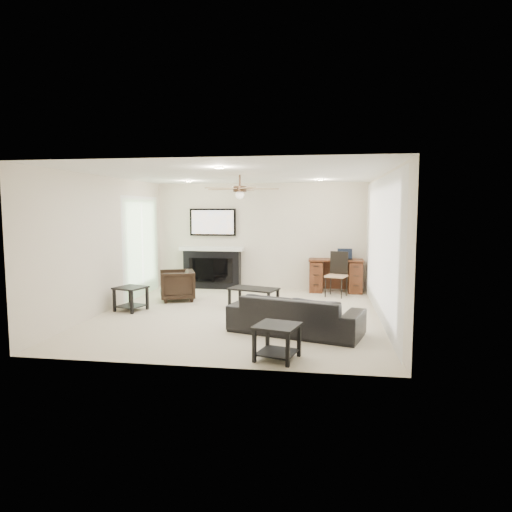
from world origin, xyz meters
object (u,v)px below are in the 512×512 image
object	(u,v)px
sofa	(295,314)
armchair	(177,285)
fireplace_unit	(212,249)
desk	(336,276)
coffee_table	(254,298)

from	to	relation	value
sofa	armchair	xyz separation A→B (m)	(-2.60, 2.15, 0.02)
armchair	fireplace_unit	xyz separation A→B (m)	(0.37, 1.51, 0.64)
sofa	desk	bearing A→B (deg)	-84.52
armchair	coffee_table	distance (m)	1.79
armchair	fireplace_unit	size ratio (longest dim) A/B	0.37
sofa	desk	distance (m)	3.68
coffee_table	desk	xyz separation A→B (m)	(1.58, 2.01, 0.18)
armchair	desk	size ratio (longest dim) A/B	0.57
coffee_table	desk	distance (m)	2.57
coffee_table	armchair	bearing A→B (deg)	179.63
sofa	armchair	distance (m)	3.37
sofa	armchair	size ratio (longest dim) A/B	2.88
desk	armchair	bearing A→B (deg)	-155.98
armchair	sofa	bearing A→B (deg)	28.98
sofa	desk	world-z (taller)	desk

